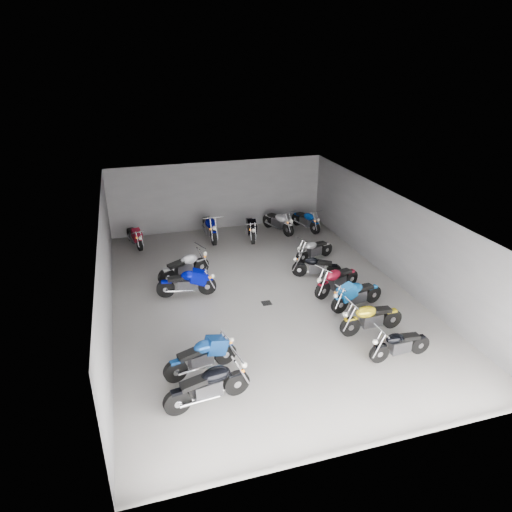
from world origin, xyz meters
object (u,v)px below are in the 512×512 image
at_px(motorcycle_back_f, 306,220).
at_px(motorcycle_back_e, 278,222).
at_px(motorcycle_left_b, 202,356).
at_px(motorcycle_back_a, 135,236).
at_px(motorcycle_left_e, 187,283).
at_px(motorcycle_left_a, 209,386).
at_px(motorcycle_left_f, 185,267).
at_px(motorcycle_right_b, 371,318).
at_px(motorcycle_right_f, 314,249).
at_px(motorcycle_right_c, 356,295).
at_px(motorcycle_right_e, 316,266).
at_px(motorcycle_back_d, 251,228).
at_px(drain_grate, 267,303).
at_px(motorcycle_back_c, 210,227).
at_px(motorcycle_right_d, 337,280).
at_px(motorcycle_right_a, 399,344).

bearing_deg(motorcycle_back_f, motorcycle_back_e, -20.28).
xyz_separation_m(motorcycle_left_b, motorcycle_back_a, (-1.27, 9.30, -0.04)).
xyz_separation_m(motorcycle_left_e, motorcycle_back_a, (-1.52, 5.06, -0.04)).
xyz_separation_m(motorcycle_left_a, motorcycle_left_f, (0.40, 6.73, -0.02)).
height_order(motorcycle_right_b, motorcycle_back_f, motorcycle_right_b).
bearing_deg(motorcycle_left_b, motorcycle_right_b, 80.34).
bearing_deg(motorcycle_right_f, motorcycle_right_b, 156.17).
xyz_separation_m(motorcycle_right_c, motorcycle_right_e, (-0.38, 2.43, -0.04)).
distance_m(motorcycle_back_d, motorcycle_back_f, 2.83).
bearing_deg(drain_grate, motorcycle_back_a, 122.14).
relative_size(motorcycle_left_a, motorcycle_right_f, 1.19).
bearing_deg(motorcycle_back_c, motorcycle_left_e, 69.03).
bearing_deg(motorcycle_right_c, motorcycle_right_d, -4.05).
height_order(motorcycle_right_a, motorcycle_back_c, motorcycle_back_c).
distance_m(drain_grate, motorcycle_left_b, 4.03).
bearing_deg(motorcycle_back_a, motorcycle_left_e, 91.89).
relative_size(motorcycle_right_b, motorcycle_right_e, 1.19).
relative_size(motorcycle_left_b, motorcycle_right_f, 1.11).
bearing_deg(motorcycle_back_a, motorcycle_back_f, 163.27).
bearing_deg(motorcycle_left_b, motorcycle_back_a, 173.30).
xyz_separation_m(motorcycle_right_e, motorcycle_back_f, (1.54, 4.76, 0.03)).
xyz_separation_m(motorcycle_right_c, motorcycle_back_a, (-6.73, 7.44, -0.03)).
bearing_deg(motorcycle_right_f, motorcycle_right_d, 153.85).
height_order(drain_grate, motorcycle_back_e, motorcycle_back_e).
xyz_separation_m(motorcycle_back_d, motorcycle_back_f, (2.81, 0.29, -0.03)).
bearing_deg(motorcycle_left_f, motorcycle_back_d, 110.84).
bearing_deg(motorcycle_right_d, motorcycle_back_d, -8.32).
bearing_deg(motorcycle_left_a, drain_grate, 136.22).
distance_m(motorcycle_right_a, motorcycle_back_c, 10.66).
height_order(motorcycle_right_f, motorcycle_back_d, motorcycle_back_d).
bearing_deg(motorcycle_right_b, drain_grate, 42.67).
relative_size(motorcycle_left_f, motorcycle_right_b, 0.97).
bearing_deg(motorcycle_back_a, motorcycle_right_e, 126.82).
height_order(motorcycle_right_e, motorcycle_back_e, motorcycle_back_e).
bearing_deg(motorcycle_back_d, motorcycle_right_b, 107.84).
xyz_separation_m(motorcycle_left_b, motorcycle_back_f, (6.61, 9.04, -0.02)).
bearing_deg(motorcycle_right_a, motorcycle_back_e, -1.64).
bearing_deg(motorcycle_back_a, motorcycle_back_d, 158.93).
distance_m(motorcycle_right_d, motorcycle_right_e, 1.32).
bearing_deg(motorcycle_left_a, motorcycle_back_e, 142.75).
distance_m(motorcycle_left_a, motorcycle_back_a, 10.58).
bearing_deg(motorcycle_right_c, motorcycle_back_e, -11.21).
distance_m(drain_grate, motorcycle_back_a, 7.52).
distance_m(motorcycle_right_d, motorcycle_back_f, 6.21).
bearing_deg(motorcycle_back_e, motorcycle_back_f, 155.70).
xyz_separation_m(motorcycle_left_a, motorcycle_back_f, (6.66, 10.25, -0.05)).
bearing_deg(motorcycle_left_b, motorcycle_right_e, 115.62).
bearing_deg(motorcycle_back_f, motorcycle_back_a, -18.65).
bearing_deg(motorcycle_back_f, motorcycle_right_f, 56.39).
distance_m(motorcycle_right_d, motorcycle_back_d, 5.96).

